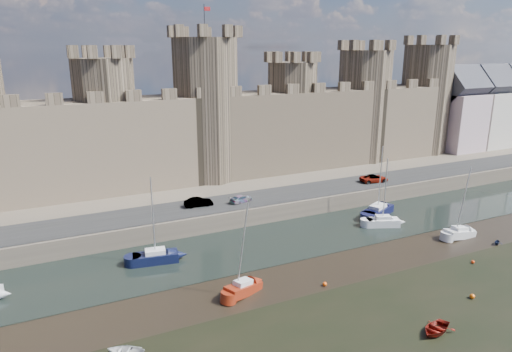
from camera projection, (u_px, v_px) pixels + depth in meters
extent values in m
cube|color=black|center=(258.00, 245.00, 57.37)|extent=(160.00, 12.00, 0.08)
cube|color=#4C443A|center=(179.00, 169.00, 88.38)|extent=(160.00, 60.00, 2.50)
cube|color=black|center=(229.00, 202.00, 65.39)|extent=(160.00, 7.00, 0.10)
cube|color=#42382B|center=(196.00, 138.00, 75.69)|extent=(100.00, 9.00, 14.00)
cylinder|color=#42382B|center=(107.00, 126.00, 69.13)|extent=(9.00, 9.00, 20.00)
cylinder|color=#42382B|center=(207.00, 110.00, 75.28)|extent=(11.00, 11.00, 23.00)
cylinder|color=black|center=(204.00, 21.00, 71.47)|extent=(0.10, 0.10, 5.00)
cube|color=maroon|center=(207.00, 9.00, 71.18)|extent=(1.00, 0.03, 0.60)
cylinder|color=#42382B|center=(291.00, 116.00, 82.39)|extent=(9.00, 9.00, 19.00)
cylinder|color=#42382B|center=(363.00, 106.00, 88.67)|extent=(10.00, 10.00, 21.00)
cylinder|color=#42382B|center=(425.00, 100.00, 95.10)|extent=(10.00, 10.00, 22.00)
cube|color=#C3A7AF|center=(458.00, 122.00, 98.00)|extent=(8.50, 9.00, 12.00)
cube|color=#38383F|center=(462.00, 86.00, 95.93)|extent=(8.50, 9.05, 9.05)
cube|color=beige|center=(487.00, 119.00, 101.68)|extent=(8.50, 9.00, 12.00)
cube|color=#38383F|center=(492.00, 85.00, 99.62)|extent=(8.50, 9.05, 9.05)
imported|color=gray|center=(198.00, 202.00, 63.65)|extent=(4.06, 1.66, 1.31)
imported|color=gray|center=(241.00, 199.00, 65.49)|extent=(3.93, 2.53, 1.06)
imported|color=gray|center=(374.00, 178.00, 75.15)|extent=(4.98, 2.80, 1.31)
cube|color=black|center=(156.00, 258.00, 52.52)|extent=(5.35, 2.77, 1.11)
cube|color=silver|center=(155.00, 251.00, 52.30)|extent=(2.46, 1.73, 0.51)
cylinder|color=silver|center=(153.00, 216.00, 51.13)|extent=(0.14, 0.14, 9.11)
cube|color=silver|center=(383.00, 222.00, 63.20)|extent=(4.81, 3.32, 1.05)
cube|color=silver|center=(383.00, 217.00, 63.00)|extent=(2.31, 1.89, 0.48)
cylinder|color=silver|center=(385.00, 189.00, 61.89)|extent=(0.14, 0.14, 8.62)
cube|color=black|center=(378.00, 211.00, 67.29)|extent=(6.35, 4.49, 1.13)
cube|color=silver|center=(378.00, 206.00, 67.06)|extent=(3.06, 2.53, 0.51)
cylinder|color=silver|center=(380.00, 178.00, 65.87)|extent=(0.14, 0.14, 9.26)
cube|color=maroon|center=(243.00, 289.00, 45.92)|extent=(4.47, 3.15, 1.06)
cube|color=silver|center=(243.00, 282.00, 45.71)|extent=(2.15, 1.78, 0.48)
cylinder|color=silver|center=(243.00, 245.00, 44.59)|extent=(0.14, 0.14, 8.69)
cube|color=silver|center=(459.00, 234.00, 59.57)|extent=(4.44, 1.76, 1.04)
cube|color=silver|center=(460.00, 228.00, 59.37)|extent=(1.98, 1.22, 0.47)
cylinder|color=silver|center=(464.00, 199.00, 58.27)|extent=(0.14, 0.14, 8.51)
imported|color=maroon|center=(436.00, 329.00, 39.69)|extent=(4.10, 3.51, 0.72)
imported|color=silver|center=(125.00, 352.00, 36.78)|extent=(3.70, 3.40, 0.63)
imported|color=black|center=(497.00, 242.00, 57.44)|extent=(1.71, 1.62, 0.71)
sphere|color=#FF510B|center=(325.00, 284.00, 47.50)|extent=(0.47, 0.47, 0.47)
sphere|color=#FF390B|center=(473.00, 262.00, 52.50)|extent=(0.38, 0.38, 0.38)
sphere|color=#ED5C0A|center=(472.00, 296.00, 45.12)|extent=(0.50, 0.50, 0.50)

